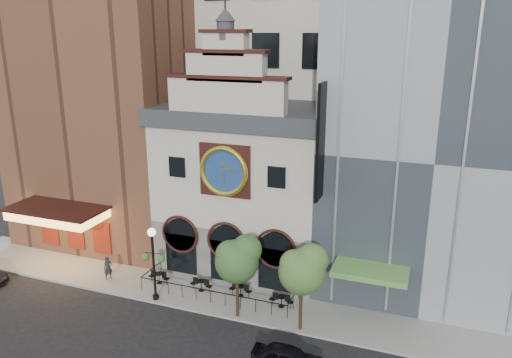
{
  "coord_description": "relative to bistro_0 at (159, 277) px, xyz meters",
  "views": [
    {
      "loc": [
        13.04,
        -25.19,
        17.45
      ],
      "look_at": [
        1.42,
        6.0,
        7.53
      ],
      "focal_mm": 35.0,
      "sensor_mm": 36.0,
      "label": 1
    }
  ],
  "objects": [
    {
      "name": "bistro_3",
      "position": [
        9.13,
        -0.01,
        0.0
      ],
      "size": [
        1.58,
        0.68,
        0.9
      ],
      "color": "black",
      "rests_on": "sidewalk"
    },
    {
      "name": "clock_building",
      "position": [
        4.6,
        5.43,
        6.07
      ],
      "size": [
        12.6,
        8.78,
        18.65
      ],
      "color": "#605E5B",
      "rests_on": "ground"
    },
    {
      "name": "ground",
      "position": [
        4.6,
        -2.39,
        -0.61
      ],
      "size": [
        120.0,
        120.0,
        0.0
      ],
      "primitive_type": "plane",
      "color": "black",
      "rests_on": "ground"
    },
    {
      "name": "pedestrian",
      "position": [
        -3.78,
        -0.71,
        0.4
      ],
      "size": [
        0.71,
        0.75,
        1.72
      ],
      "primitive_type": "imported",
      "rotation": [
        0.0,
        0.0,
        0.89
      ],
      "color": "black",
      "rests_on": "sidewalk"
    },
    {
      "name": "tree_right",
      "position": [
        11.01,
        -1.96,
        3.57
      ],
      "size": [
        2.85,
        2.75,
        5.5
      ],
      "color": "#382619",
      "rests_on": "sidewalk"
    },
    {
      "name": "bistro_1",
      "position": [
        3.3,
        0.07,
        0.0
      ],
      "size": [
        1.58,
        0.68,
        0.9
      ],
      "color": "black",
      "rests_on": "sidewalk"
    },
    {
      "name": "theater_building",
      "position": [
        -8.4,
        7.57,
        11.99
      ],
      "size": [
        14.0,
        15.6,
        25.0
      ],
      "color": "brown",
      "rests_on": "ground"
    },
    {
      "name": "car_right",
      "position": [
        11.32,
        -5.68,
        0.07
      ],
      "size": [
        4.06,
        1.77,
        1.36
      ],
      "primitive_type": "imported",
      "rotation": [
        0.0,
        0.0,
        1.61
      ],
      "color": "black",
      "rests_on": "ground"
    },
    {
      "name": "sidewalk",
      "position": [
        4.6,
        0.11,
        -0.54
      ],
      "size": [
        44.0,
        5.0,
        0.15
      ],
      "primitive_type": "cube",
      "color": "gray",
      "rests_on": "ground"
    },
    {
      "name": "office_tower",
      "position": [
        4.6,
        17.61,
        19.39
      ],
      "size": [
        20.0,
        16.0,
        40.0
      ],
      "primitive_type": "cube",
      "color": "beige",
      "rests_on": "ground"
    },
    {
      "name": "cafe_railing",
      "position": [
        4.6,
        0.11,
        -0.01
      ],
      "size": [
        10.6,
        2.6,
        0.9
      ],
      "primitive_type": null,
      "color": "black",
      "rests_on": "sidewalk"
    },
    {
      "name": "tree_left",
      "position": [
        6.91,
        -1.96,
        3.53
      ],
      "size": [
        2.83,
        2.72,
        5.44
      ],
      "color": "#382619",
      "rests_on": "sidewalk"
    },
    {
      "name": "bistro_2",
      "position": [
        6.11,
        0.35,
        0.0
      ],
      "size": [
        1.58,
        0.68,
        0.9
      ],
      "color": "black",
      "rests_on": "sidewalk"
    },
    {
      "name": "lamppost",
      "position": [
        0.92,
        -1.99,
        2.7
      ],
      "size": [
        1.63,
        0.64,
        5.11
      ],
      "rotation": [
        0.0,
        0.0,
        0.11
      ],
      "color": "black",
      "rests_on": "sidewalk"
    },
    {
      "name": "bistro_0",
      "position": [
        0.0,
        0.0,
        0.0
      ],
      "size": [
        1.58,
        0.68,
        0.9
      ],
      "color": "black",
      "rests_on": "sidewalk"
    },
    {
      "name": "retail_building",
      "position": [
        17.59,
        7.6,
        9.53
      ],
      "size": [
        14.0,
        14.4,
        20.0
      ],
      "color": "gray",
      "rests_on": "ground"
    }
  ]
}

